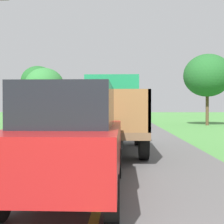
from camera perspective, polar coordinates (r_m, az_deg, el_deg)
The scene contains 5 objects.
banana_truck_near at distance 11.39m, azimuth -0.08°, elevation 0.19°, with size 2.38×5.82×2.80m.
roadside_tree_near_left at distance 31.37m, azimuth -13.85°, elevation 5.68°, with size 3.38×3.38×5.80m.
roadside_tree_mid_right at distance 28.56m, azimuth 17.65°, elevation 6.62°, with size 4.26×4.26×6.42m.
roadside_tree_far_left at distance 22.03m, azimuth -12.67°, elevation 4.91°, with size 2.76×2.76×4.43m.
following_car at distance 5.30m, azimuth -7.84°, elevation -5.04°, with size 1.74×4.10×1.92m.
Camera 1 is at (0.40, -1.55, 1.62)m, focal length 48.17 mm.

